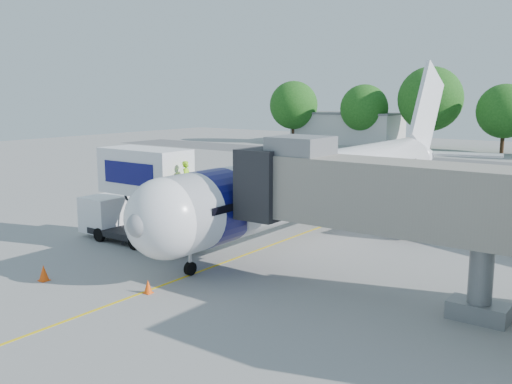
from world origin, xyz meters
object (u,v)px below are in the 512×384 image
Objects in this scene: aircraft at (332,179)px; jet_bridge at (372,195)px; catering_hiloader at (138,196)px; ground_tug at (56,294)px.

aircraft is 2.71× the size of jet_bridge.
jet_bridge is at bearing 0.01° from catering_hiloader.
aircraft reaches higher than ground_tug.
aircraft is at bearing 60.63° from catering_hiloader.
aircraft is 12.77m from catering_hiloader.
aircraft is 10.52× the size of ground_tug.
ground_tug is at bearing -93.00° from aircraft.
jet_bridge is (7.99, -11.12, 1.39)m from aircraft.
ground_tug is (-9.05, -9.00, -3.61)m from jet_bridge.
aircraft reaches higher than jet_bridge.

